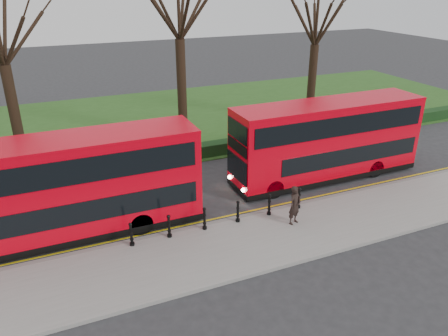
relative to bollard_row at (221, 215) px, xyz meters
name	(u,v)px	position (x,y,z in m)	size (l,w,h in m)	color
ground	(211,214)	(0.05, 1.35, -0.65)	(120.00, 120.00, 0.00)	#28282B
pavement	(238,246)	(0.05, -1.65, -0.57)	(60.00, 4.00, 0.15)	gray
kerb	(219,222)	(0.05, 0.35, -0.57)	(60.00, 0.25, 0.16)	slate
grass_verge	(138,123)	(0.05, 16.35, -0.62)	(60.00, 18.00, 0.06)	#274E1A
hedge	(169,156)	(0.05, 8.15, -0.25)	(60.00, 0.90, 0.80)	black
yellow_line_outer	(217,221)	(0.05, 0.65, -0.64)	(60.00, 0.10, 0.01)	yellow
yellow_line_inner	(215,219)	(0.05, 0.85, -0.64)	(60.00, 0.10, 0.01)	yellow
tree_mid	(178,2)	(2.05, 11.35, 8.18)	(7.77, 7.77, 12.15)	black
tree_right	(317,17)	(12.05, 11.35, 6.98)	(6.72, 6.72, 10.50)	black
bollard_row	(221,215)	(0.00, 0.00, 0.00)	(8.09, 0.15, 1.00)	black
bus_lead	(68,189)	(-6.02, 2.04, 1.54)	(10.95, 2.52, 4.36)	red
bus_rear	(327,141)	(7.32, 2.68, 1.49)	(10.70, 2.46, 4.26)	red
pedestrian	(295,205)	(3.03, -1.11, 0.40)	(0.65, 0.43, 1.79)	black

